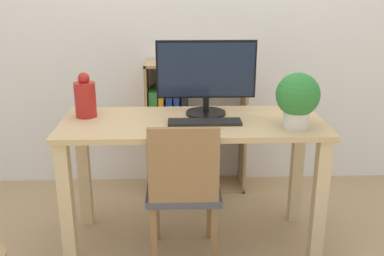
# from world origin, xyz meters

# --- Properties ---
(ground_plane) EXTENTS (10.00, 10.00, 0.00)m
(ground_plane) POSITION_xyz_m (0.00, 0.00, 0.00)
(ground_plane) COLOR tan
(wall_back) EXTENTS (8.00, 0.05, 2.60)m
(wall_back) POSITION_xyz_m (0.00, 0.92, 1.30)
(wall_back) COLOR white
(wall_back) RESTS_ON ground_plane
(desk) EXTENTS (1.47, 0.58, 0.77)m
(desk) POSITION_xyz_m (0.00, 0.00, 0.62)
(desk) COLOR tan
(desk) RESTS_ON ground_plane
(monitor) EXTENTS (0.57, 0.23, 0.43)m
(monitor) POSITION_xyz_m (0.08, 0.12, 1.01)
(monitor) COLOR black
(monitor) RESTS_ON desk
(keyboard) EXTENTS (0.40, 0.11, 0.02)m
(keyboard) POSITION_xyz_m (0.06, -0.05, 0.78)
(keyboard) COLOR black
(keyboard) RESTS_ON desk
(vase) EXTENTS (0.12, 0.12, 0.26)m
(vase) POSITION_xyz_m (-0.61, 0.10, 0.88)
(vase) COLOR #B2231E
(vase) RESTS_ON desk
(potted_plant) EXTENTS (0.23, 0.23, 0.29)m
(potted_plant) POSITION_xyz_m (0.55, -0.13, 0.93)
(potted_plant) COLOR silver
(potted_plant) RESTS_ON desk
(chair) EXTENTS (0.40, 0.40, 0.84)m
(chair) POSITION_xyz_m (-0.06, -0.19, 0.46)
(chair) COLOR #4C4C51
(chair) RESTS_ON ground_plane
(bookshelf) EXTENTS (0.72, 0.28, 0.96)m
(bookshelf) POSITION_xyz_m (-0.08, 0.75, 0.44)
(bookshelf) COLOR tan
(bookshelf) RESTS_ON ground_plane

